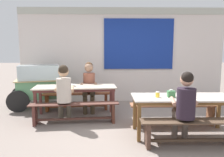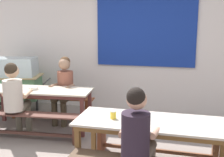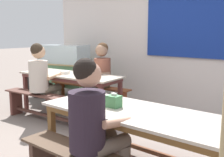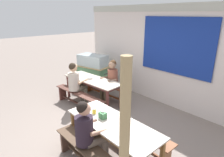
# 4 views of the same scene
# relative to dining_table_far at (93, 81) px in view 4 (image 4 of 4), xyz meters

# --- Properties ---
(ground_plane) EXTENTS (40.00, 40.00, 0.00)m
(ground_plane) POSITION_rel_dining_table_far_xyz_m (1.20, -0.93, -0.66)
(ground_plane) COLOR gray
(backdrop_wall) EXTENTS (6.11, 0.23, 2.80)m
(backdrop_wall) POSITION_rel_dining_table_far_xyz_m (1.22, 1.57, 0.81)
(backdrop_wall) COLOR silver
(backdrop_wall) RESTS_ON ground_plane
(dining_table_far) EXTENTS (1.95, 0.82, 0.73)m
(dining_table_far) POSITION_rel_dining_table_far_xyz_m (0.00, 0.00, 0.00)
(dining_table_far) COLOR #B9AC98
(dining_table_far) RESTS_ON ground_plane
(dining_table_near) EXTENTS (1.87, 0.73, 0.73)m
(dining_table_near) POSITION_rel_dining_table_far_xyz_m (2.16, -1.14, 0.00)
(dining_table_near) COLOR #B9AEA1
(dining_table_near) RESTS_ON ground_plane
(bench_far_back) EXTENTS (1.78, 0.40, 0.45)m
(bench_far_back) POSITION_rel_dining_table_far_xyz_m (-0.05, 0.51, -0.37)
(bench_far_back) COLOR brown
(bench_far_back) RESTS_ON ground_plane
(bench_far_front) EXTENTS (1.92, 0.43, 0.45)m
(bench_far_front) POSITION_rel_dining_table_far_xyz_m (0.05, -0.51, -0.36)
(bench_far_front) COLOR #512F27
(bench_far_front) RESTS_ON ground_plane
(bench_near_back) EXTENTS (1.84, 0.32, 0.45)m
(bench_near_back) POSITION_rel_dining_table_far_xyz_m (2.15, -0.63, -0.35)
(bench_near_back) COLOR brown
(bench_near_back) RESTS_ON ground_plane
(bench_near_front) EXTENTS (1.72, 0.32, 0.45)m
(bench_near_front) POSITION_rel_dining_table_far_xyz_m (2.16, -1.66, -0.36)
(bench_near_front) COLOR #4A3628
(bench_near_front) RESTS_ON ground_plane
(food_cart) EXTENTS (1.69, 1.03, 1.17)m
(food_cart) POSITION_rel_dining_table_far_xyz_m (-1.12, 0.82, 0.02)
(food_cart) COLOR #60A06E
(food_cart) RESTS_ON ground_plane
(person_near_front) EXTENTS (0.44, 0.57, 1.25)m
(person_near_front) POSITION_rel_dining_table_far_xyz_m (2.04, -1.58, 0.06)
(person_near_front) COLOR #6B5D54
(person_near_front) RESTS_ON ground_plane
(person_center_facing) EXTENTS (0.43, 0.57, 1.27)m
(person_center_facing) POSITION_rel_dining_table_far_xyz_m (0.28, 0.47, 0.07)
(person_center_facing) COLOR #453928
(person_center_facing) RESTS_ON ground_plane
(person_left_back_turned) EXTENTS (0.47, 0.59, 1.28)m
(person_left_back_turned) POSITION_rel_dining_table_far_xyz_m (-0.18, -0.46, 0.07)
(person_left_back_turned) COLOR #68604F
(person_left_back_turned) RESTS_ON ground_plane
(tissue_box) EXTENTS (0.13, 0.11, 0.14)m
(tissue_box) POSITION_rel_dining_table_far_xyz_m (1.92, -1.18, 0.13)
(tissue_box) COLOR #3E7A49
(tissue_box) RESTS_ON dining_table_near
(condiment_jar) EXTENTS (0.07, 0.07, 0.10)m
(condiment_jar) POSITION_rel_dining_table_far_xyz_m (1.67, -1.19, 0.12)
(condiment_jar) COLOR yellow
(condiment_jar) RESTS_ON dining_table_near
(soup_bowl) EXTENTS (0.17, 0.17, 0.05)m
(soup_bowl) POSITION_rel_dining_table_far_xyz_m (-0.08, -0.04, 0.10)
(soup_bowl) COLOR silver
(soup_bowl) RESTS_ON dining_table_far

